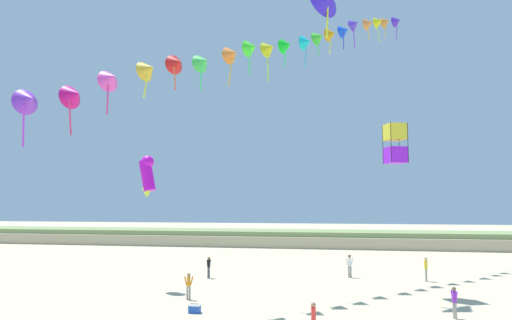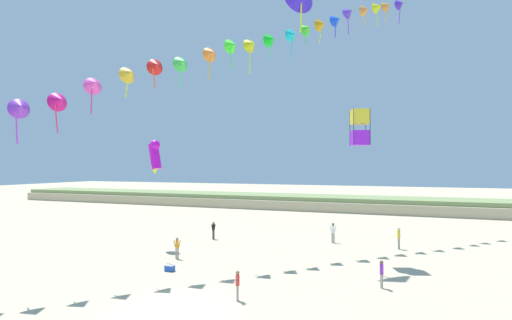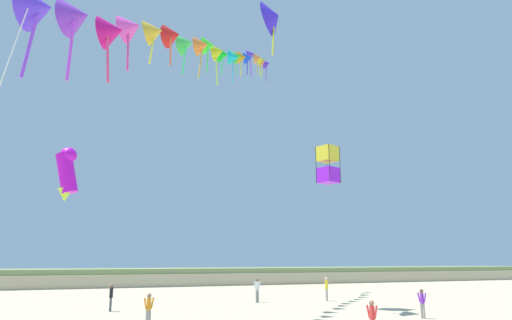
{
  "view_description": "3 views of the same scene",
  "coord_description": "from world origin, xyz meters",
  "px_view_note": "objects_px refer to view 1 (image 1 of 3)",
  "views": [
    {
      "loc": [
        3.46,
        -17.22,
        5.52
      ],
      "look_at": [
        -1.85,
        10.97,
        8.35
      ],
      "focal_mm": 32.0,
      "sensor_mm": 36.0,
      "label": 1
    },
    {
      "loc": [
        10.28,
        -15.98,
        6.73
      ],
      "look_at": [
        0.75,
        8.53,
        7.1
      ],
      "focal_mm": 28.0,
      "sensor_mm": 36.0,
      "label": 2
    },
    {
      "loc": [
        -8.88,
        -13.56,
        3.06
      ],
      "look_at": [
        0.15,
        9.5,
        8.5
      ],
      "focal_mm": 32.0,
      "sensor_mm": 36.0,
      "label": 3
    }
  ],
  "objects_px": {
    "large_kite_high_solo": "(395,144)",
    "beach_cooler": "(195,309)",
    "person_far_center": "(209,266)",
    "person_near_left": "(426,267)",
    "person_mid_center": "(454,300)",
    "person_near_right": "(350,264)",
    "person_far_left": "(189,284)",
    "large_kite_low_lead": "(147,174)",
    "person_far_right": "(314,318)"
  },
  "relations": [
    {
      "from": "person_far_center",
      "to": "large_kite_high_solo",
      "type": "relative_size",
      "value": 0.62
    },
    {
      "from": "large_kite_high_solo",
      "to": "person_far_center",
      "type": "bearing_deg",
      "value": 165.6
    },
    {
      "from": "large_kite_high_solo",
      "to": "beach_cooler",
      "type": "xyz_separation_m",
      "value": [
        -10.99,
        -7.37,
        -9.25
      ]
    },
    {
      "from": "person_far_center",
      "to": "person_near_left",
      "type": "bearing_deg",
      "value": 5.5
    },
    {
      "from": "person_far_center",
      "to": "large_kite_high_solo",
      "type": "bearing_deg",
      "value": -14.4
    },
    {
      "from": "person_near_right",
      "to": "large_kite_high_solo",
      "type": "xyz_separation_m",
      "value": [
        2.97,
        -5.73,
        8.46
      ]
    },
    {
      "from": "large_kite_high_solo",
      "to": "beach_cooler",
      "type": "height_order",
      "value": "large_kite_high_solo"
    },
    {
      "from": "person_near_left",
      "to": "large_kite_high_solo",
      "type": "xyz_separation_m",
      "value": [
        -2.45,
        -4.99,
        8.45
      ]
    },
    {
      "from": "person_far_left",
      "to": "beach_cooler",
      "type": "distance_m",
      "value": 3.38
    },
    {
      "from": "person_far_left",
      "to": "large_kite_high_solo",
      "type": "bearing_deg",
      "value": 19.41
    },
    {
      "from": "person_far_left",
      "to": "beach_cooler",
      "type": "relative_size",
      "value": 2.68
    },
    {
      "from": "person_far_left",
      "to": "large_kite_high_solo",
      "type": "distance_m",
      "value": 15.66
    },
    {
      "from": "person_near_left",
      "to": "person_far_left",
      "type": "bearing_deg",
      "value": -147.75
    },
    {
      "from": "person_far_center",
      "to": "beach_cooler",
      "type": "height_order",
      "value": "person_far_center"
    },
    {
      "from": "person_far_left",
      "to": "large_kite_high_solo",
      "type": "relative_size",
      "value": 0.6
    },
    {
      "from": "large_kite_high_solo",
      "to": "beach_cooler",
      "type": "relative_size",
      "value": 4.43
    },
    {
      "from": "person_near_left",
      "to": "person_mid_center",
      "type": "bearing_deg",
      "value": -93.03
    },
    {
      "from": "person_far_left",
      "to": "large_kite_low_lead",
      "type": "distance_m",
      "value": 8.42
    },
    {
      "from": "person_mid_center",
      "to": "large_kite_high_solo",
      "type": "xyz_separation_m",
      "value": [
        -1.86,
        6.2,
        8.58
      ]
    },
    {
      "from": "person_near_right",
      "to": "person_far_left",
      "type": "bearing_deg",
      "value": -132.97
    },
    {
      "from": "person_mid_center",
      "to": "person_far_right",
      "type": "height_order",
      "value": "person_mid_center"
    },
    {
      "from": "beach_cooler",
      "to": "large_kite_high_solo",
      "type": "bearing_deg",
      "value": 33.85
    },
    {
      "from": "person_far_right",
      "to": "large_kite_low_lead",
      "type": "distance_m",
      "value": 16.62
    },
    {
      "from": "person_near_right",
      "to": "person_mid_center",
      "type": "distance_m",
      "value": 12.87
    },
    {
      "from": "person_far_right",
      "to": "large_kite_high_solo",
      "type": "distance_m",
      "value": 14.67
    },
    {
      "from": "person_mid_center",
      "to": "person_far_right",
      "type": "xyz_separation_m",
      "value": [
        -6.55,
        -4.72,
        -0.01
      ]
    },
    {
      "from": "person_near_right",
      "to": "large_kite_high_solo",
      "type": "relative_size",
      "value": 0.68
    },
    {
      "from": "person_far_center",
      "to": "large_kite_high_solo",
      "type": "xyz_separation_m",
      "value": [
        13.47,
        -3.46,
        8.54
      ]
    },
    {
      "from": "person_far_left",
      "to": "beach_cooler",
      "type": "bearing_deg",
      "value": -65.51
    },
    {
      "from": "person_near_left",
      "to": "person_mid_center",
      "type": "height_order",
      "value": "person_near_left"
    },
    {
      "from": "person_mid_center",
      "to": "person_far_right",
      "type": "bearing_deg",
      "value": -144.22
    },
    {
      "from": "person_far_center",
      "to": "large_kite_low_lead",
      "type": "height_order",
      "value": "large_kite_low_lead"
    },
    {
      "from": "person_far_right",
      "to": "person_far_center",
      "type": "height_order",
      "value": "person_far_center"
    },
    {
      "from": "large_kite_high_solo",
      "to": "large_kite_low_lead",
      "type": "bearing_deg",
      "value": -175.45
    },
    {
      "from": "person_near_left",
      "to": "person_far_right",
      "type": "bearing_deg",
      "value": -114.17
    },
    {
      "from": "beach_cooler",
      "to": "person_far_right",
      "type": "bearing_deg",
      "value": -29.42
    },
    {
      "from": "beach_cooler",
      "to": "person_far_center",
      "type": "bearing_deg",
      "value": 102.9
    },
    {
      "from": "person_far_left",
      "to": "person_far_right",
      "type": "relative_size",
      "value": 1.03
    },
    {
      "from": "person_far_center",
      "to": "beach_cooler",
      "type": "bearing_deg",
      "value": -77.1
    },
    {
      "from": "person_near_right",
      "to": "person_far_center",
      "type": "bearing_deg",
      "value": -167.8
    },
    {
      "from": "large_kite_high_solo",
      "to": "person_near_left",
      "type": "bearing_deg",
      "value": 63.87
    },
    {
      "from": "person_near_right",
      "to": "beach_cooler",
      "type": "bearing_deg",
      "value": -121.48
    },
    {
      "from": "person_near_right",
      "to": "person_far_right",
      "type": "height_order",
      "value": "person_near_right"
    },
    {
      "from": "person_near_left",
      "to": "beach_cooler",
      "type": "height_order",
      "value": "person_near_left"
    },
    {
      "from": "person_near_left",
      "to": "large_kite_low_lead",
      "type": "xyz_separation_m",
      "value": [
        -18.92,
        -6.3,
        6.57
      ]
    },
    {
      "from": "person_far_right",
      "to": "large_kite_high_solo",
      "type": "xyz_separation_m",
      "value": [
        4.69,
        10.92,
        8.59
      ]
    },
    {
      "from": "person_mid_center",
      "to": "beach_cooler",
      "type": "height_order",
      "value": "person_mid_center"
    },
    {
      "from": "person_far_center",
      "to": "beach_cooler",
      "type": "xyz_separation_m",
      "value": [
        2.48,
        -10.83,
        -0.71
      ]
    },
    {
      "from": "person_mid_center",
      "to": "person_far_center",
      "type": "relative_size",
      "value": 0.96
    },
    {
      "from": "person_near_right",
      "to": "person_far_left",
      "type": "relative_size",
      "value": 1.12
    }
  ]
}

